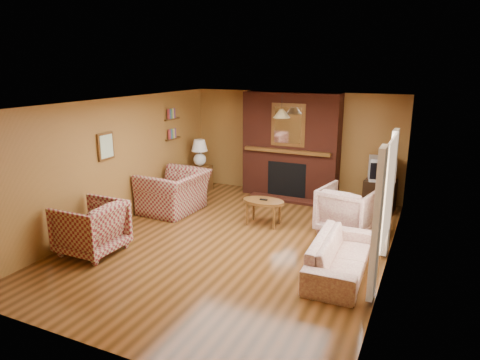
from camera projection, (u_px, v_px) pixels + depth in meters
The scene contains 20 objects.
floor at pixel (235, 242), 7.47m from camera, with size 6.50×6.50×0.00m, color #44270E.
ceiling at pixel (234, 103), 6.84m from camera, with size 6.50×6.50×0.00m, color white.
wall_back at pixel (294, 144), 10.00m from camera, with size 6.50×6.50×0.00m, color #96622E.
wall_front at pixel (96, 249), 4.31m from camera, with size 6.50×6.50×0.00m, color #96622E.
wall_left at pixel (117, 162), 8.17m from camera, with size 6.50×6.50×0.00m, color #96622E.
wall_right at pixel (391, 194), 6.14m from camera, with size 6.50×6.50×0.00m, color #96622E.
fireplace at pixel (291, 146), 9.77m from camera, with size 2.20×0.82×2.40m.
window_right at pixel (386, 202), 6.01m from camera, with size 0.10×1.85×2.00m.
bookshelf at pixel (173, 125), 9.69m from camera, with size 0.09×0.55×0.71m.
botanical_print at pixel (106, 146), 7.80m from camera, with size 0.05×0.40×0.50m.
pendant_light at pixel (282, 113), 8.96m from camera, with size 0.36×0.36×0.48m.
plaid_loveseat at pixel (174, 192), 8.93m from camera, with size 1.31×1.14×0.85m, color maroon.
plaid_armchair at pixel (91, 227), 6.96m from camera, with size 0.92×0.95×0.86m, color maroon.
floral_sofa at pixel (340, 255), 6.30m from camera, with size 1.87×0.73×0.55m, color beige.
floral_armchair at pixel (347, 210), 7.79m from camera, with size 0.92×0.95×0.86m, color beige.
coffee_table at pixel (264, 204), 8.16m from camera, with size 0.81×0.50×0.51m.
side_table at pixel (200, 178), 10.38m from camera, with size 0.47×0.47×0.63m, color brown.
table_lamp at pixel (200, 151), 10.21m from camera, with size 0.39×0.39×0.64m.
tv_stand at pixel (380, 195), 9.00m from camera, with size 0.61×0.56×0.67m, color black.
crt_tv at pixel (382, 169), 8.85m from camera, with size 0.61×0.60×0.48m.
Camera 1 is at (2.99, -6.25, 3.00)m, focal length 32.00 mm.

